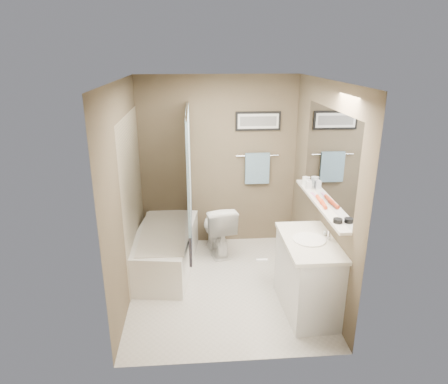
{
  "coord_description": "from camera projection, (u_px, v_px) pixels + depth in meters",
  "views": [
    {
      "loc": [
        -0.33,
        -4.16,
        2.68
      ],
      "look_at": [
        0.0,
        0.15,
        1.15
      ],
      "focal_mm": 32.0,
      "sensor_mm": 36.0,
      "label": 1
    }
  ],
  "objects": [
    {
      "name": "wall_front",
      "position": [
        237.0,
        242.0,
        3.27
      ],
      "size": [
        2.2,
        0.04,
        2.4
      ],
      "primitive_type": "cube",
      "color": "brown",
      "rests_on": "ground"
    },
    {
      "name": "countertop",
      "position": [
        310.0,
        242.0,
        4.12
      ],
      "size": [
        0.54,
        0.96,
        0.04
      ],
      "primitive_type": "cube",
      "color": "silver",
      "rests_on": "vanity"
    },
    {
      "name": "tile_surround",
      "position": [
        133.0,
        196.0,
        4.89
      ],
      "size": [
        0.02,
        1.55,
        2.0
      ],
      "primitive_type": "cube",
      "color": "tan",
      "rests_on": "wall_left"
    },
    {
      "name": "tub_rim",
      "position": [
        163.0,
        232.0,
        5.09
      ],
      "size": [
        0.56,
        1.36,
        0.02
      ],
      "primitive_type": "cube",
      "color": "silver",
      "rests_on": "bathtub"
    },
    {
      "name": "hair_brush_front",
      "position": [
        324.0,
        204.0,
        4.26
      ],
      "size": [
        0.06,
        0.22,
        0.04
      ],
      "primitive_type": "cylinder",
      "rotation": [
        1.57,
        0.0,
        -0.1
      ],
      "color": "red",
      "rests_on": "shelf"
    },
    {
      "name": "vanity",
      "position": [
        308.0,
        277.0,
        4.26
      ],
      "size": [
        0.54,
        0.92,
        0.8
      ],
      "primitive_type": "cube",
      "rotation": [
        0.0,
        0.0,
        0.05
      ],
      "color": "silver",
      "rests_on": "ground"
    },
    {
      "name": "curtain_upper",
      "position": [
        189.0,
        164.0,
        4.8
      ],
      "size": [
        0.03,
        1.45,
        1.28
      ],
      "primitive_type": "cube",
      "color": "silver",
      "rests_on": "curtain_rod"
    },
    {
      "name": "shelf",
      "position": [
        320.0,
        203.0,
        4.4
      ],
      "size": [
        0.12,
        1.6,
        0.03
      ],
      "primitive_type": "cube",
      "color": "silver",
      "rests_on": "wall_right"
    },
    {
      "name": "faucet_spout",
      "position": [
        329.0,
        235.0,
        4.11
      ],
      "size": [
        0.02,
        0.02,
        0.1
      ],
      "primitive_type": "cylinder",
      "color": "silver",
      "rests_on": "countertop"
    },
    {
      "name": "toilet",
      "position": [
        218.0,
        228.0,
        5.53
      ],
      "size": [
        0.53,
        0.77,
        0.72
      ],
      "primitive_type": "imported",
      "rotation": [
        0.0,
        0.0,
        3.33
      ],
      "color": "white",
      "rests_on": "ground"
    },
    {
      "name": "art_frame",
      "position": [
        258.0,
        121.0,
        5.43
      ],
      "size": [
        0.62,
        0.02,
        0.26
      ],
      "primitive_type": "cube",
      "color": "black",
      "rests_on": "wall_back"
    },
    {
      "name": "door_handle",
      "position": [
        262.0,
        260.0,
        3.39
      ],
      "size": [
        0.1,
        0.02,
        0.02
      ],
      "primitive_type": "cylinder",
      "rotation": [
        0.0,
        1.57,
        0.0
      ],
      "color": "silver",
      "rests_on": "door"
    },
    {
      "name": "towel_bar",
      "position": [
        257.0,
        156.0,
        5.58
      ],
      "size": [
        0.6,
        0.02,
        0.02
      ],
      "primitive_type": "cylinder",
      "rotation": [
        0.0,
        1.57,
        0.0
      ],
      "color": "silver",
      "rests_on": "wall_back"
    },
    {
      "name": "wall_right",
      "position": [
        320.0,
        190.0,
        4.51
      ],
      "size": [
        0.04,
        2.5,
        2.4
      ],
      "primitive_type": "cube",
      "color": "brown",
      "rests_on": "ground"
    },
    {
      "name": "bathtub",
      "position": [
        164.0,
        249.0,
        5.18
      ],
      "size": [
        0.89,
        1.58,
        0.5
      ],
      "primitive_type": "cube",
      "rotation": [
        0.0,
        0.0,
        -0.13
      ],
      "color": "white",
      "rests_on": "ground"
    },
    {
      "name": "hair_brush_back",
      "position": [
        320.0,
        199.0,
        4.39
      ],
      "size": [
        0.05,
        0.22,
        0.04
      ],
      "primitive_type": "cylinder",
      "rotation": [
        1.57,
        0.0,
        -0.06
      ],
      "color": "#E84B20",
      "rests_on": "shelf"
    },
    {
      "name": "curtain_lower",
      "position": [
        191.0,
        226.0,
        5.08
      ],
      "size": [
        0.03,
        1.45,
        0.36
      ],
      "primitive_type": "cube",
      "color": "#212C3E",
      "rests_on": "curtain_rod"
    },
    {
      "name": "door",
      "position": [
        301.0,
        262.0,
        3.37
      ],
      "size": [
        0.8,
        0.02,
        2.0
      ],
      "primitive_type": "cube",
      "color": "silver",
      "rests_on": "wall_front"
    },
    {
      "name": "curtain_rod",
      "position": [
        187.0,
        109.0,
        4.59
      ],
      "size": [
        0.02,
        1.55,
        0.02
      ],
      "primitive_type": "cylinder",
      "rotation": [
        1.57,
        0.0,
        0.0
      ],
      "color": "silver",
      "rests_on": "wall_left"
    },
    {
      "name": "ground",
      "position": [
        225.0,
        286.0,
        4.83
      ],
      "size": [
        2.5,
        2.5,
        0.0
      ],
      "primitive_type": "plane",
      "color": "silver",
      "rests_on": "ground"
    },
    {
      "name": "pink_comb",
      "position": [
        314.0,
        195.0,
        4.59
      ],
      "size": [
        0.04,
        0.16,
        0.01
      ],
      "primitive_type": "cube",
      "rotation": [
        0.0,
        0.0,
        0.07
      ],
      "color": "pink",
      "rests_on": "shelf"
    },
    {
      "name": "faucet_knob",
      "position": [
        325.0,
        233.0,
        4.21
      ],
      "size": [
        0.05,
        0.05,
        0.05
      ],
      "primitive_type": "sphere",
      "color": "silver",
      "rests_on": "countertop"
    },
    {
      "name": "art_mat",
      "position": [
        258.0,
        121.0,
        5.42
      ],
      "size": [
        0.56,
        0.0,
        0.2
      ],
      "primitive_type": "cube",
      "color": "white",
      "rests_on": "art_frame"
    },
    {
      "name": "ceiling",
      "position": [
        225.0,
        82.0,
        4.03
      ],
      "size": [
        2.2,
        2.5,
        0.04
      ],
      "primitive_type": "cube",
      "color": "silver",
      "rests_on": "wall_back"
    },
    {
      "name": "towel",
      "position": [
        257.0,
        168.0,
        5.62
      ],
      "size": [
        0.34,
        0.05,
        0.44
      ],
      "primitive_type": "cube",
      "color": "#94C2D8",
      "rests_on": "towel_bar"
    },
    {
      "name": "glass_jar",
      "position": [
        305.0,
        181.0,
        4.93
      ],
      "size": [
        0.08,
        0.08,
        0.1
      ],
      "primitive_type": "cylinder",
      "color": "white",
      "rests_on": "shelf"
    },
    {
      "name": "wall_back",
      "position": [
        218.0,
        163.0,
        5.58
      ],
      "size": [
        2.2,
        0.04,
        2.4
      ],
      "primitive_type": "cube",
      "color": "brown",
      "rests_on": "ground"
    },
    {
      "name": "candle_bowl_near",
      "position": [
        338.0,
        221.0,
        3.85
      ],
      "size": [
        0.09,
        0.09,
        0.04
      ],
      "primitive_type": "cylinder",
      "color": "black",
      "rests_on": "shelf"
    },
    {
      "name": "wall_left",
      "position": [
        126.0,
        195.0,
        4.35
      ],
      "size": [
        0.04,
        2.5,
        2.4
      ],
      "primitive_type": "cube",
      "color": "brown",
      "rests_on": "ground"
    },
    {
      "name": "mirror",
      "position": [
        329.0,
        157.0,
        4.23
      ],
      "size": [
        0.02,
        1.6,
        1.0
      ],
      "primitive_type": "cube",
      "color": "silver",
      "rests_on": "wall_right"
    },
    {
      "name": "art_image",
      "position": [
        258.0,
        121.0,
        5.42
      ],
      "size": [
        0.5,
        0.0,
        0.13
      ],
      "primitive_type": "cube",
      "color": "#595959",
      "rests_on": "art_mat"
    },
    {
      "name": "soap_bottle",
      "position": [
        309.0,
        183.0,
        4.79
      ],
      "size": [
        0.07,
        0.07,
        0.15
      ],
      "primitive_type": "imported",
      "rotation": [
        0.0,
        0.0,
        -0.13
      ],
      "color": "#999999",
      "rests_on": "shelf"
    },
    {
      "name": "sink_basin",
      "position": [
        309.0,
        239.0,
        4.11
      ],
      "size": [
        0.34,
        0.34,
        0.01
      ],
      "primitive_type": "cylinder",
      "color": "white",
      "rests_on": "countertop"
    }
  ]
}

